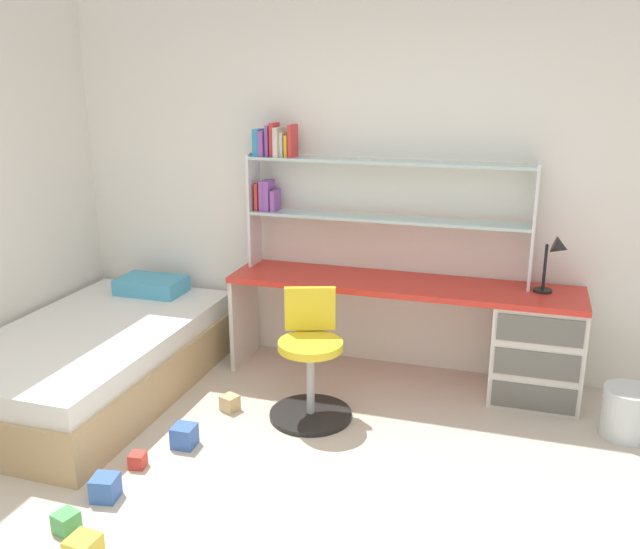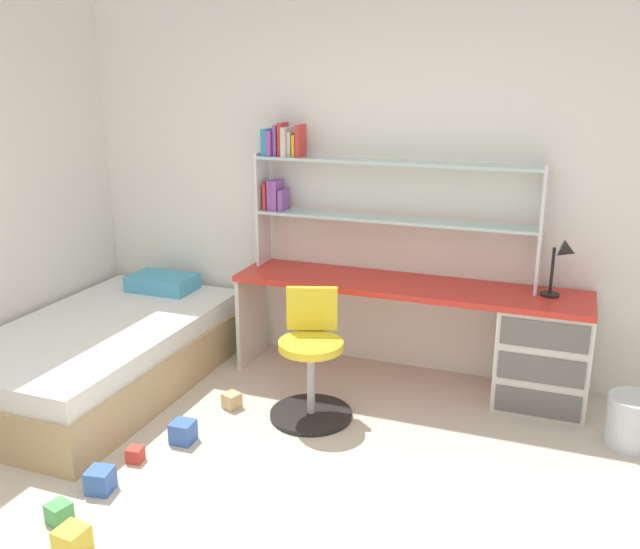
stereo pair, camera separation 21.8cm
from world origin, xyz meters
The scene contains 13 objects.
room_shell centered at (-1.20, 1.20, 1.33)m, with size 5.78×5.72×2.66m.
desk centered at (0.83, 2.08, 0.41)m, with size 2.38×0.52×0.72m.
bookshelf_hutch centered at (-0.23, 2.22, 1.33)m, with size 1.97×0.22×1.03m.
desk_lamp centered at (1.15, 2.11, 0.98)m, with size 0.20×0.17×0.38m.
swivel_chair centered at (-0.25, 1.41, 0.32)m, with size 0.52×0.52×0.80m.
bed_platform centered at (-1.76, 1.32, 0.23)m, with size 1.21×2.07×0.57m.
waste_bin centered at (1.62, 1.72, 0.15)m, with size 0.30×0.30×0.30m, color silver.
toy_block_green_0 centered at (-1.00, -0.02, 0.05)m, with size 0.10×0.10×0.10m, color #479E51.
toy_block_red_1 centered at (-0.98, 0.56, 0.04)m, with size 0.08×0.08×0.08m, color red.
toy_block_natural_2 centered at (-0.77, 1.31, 0.05)m, with size 0.10×0.10×0.10m, color tan.
toy_block_blue_3 centered at (-0.98, 0.26, 0.06)m, with size 0.13×0.13×0.13m, color #3860B7.
toy_block_yellow_4 centered at (-0.79, -0.18, 0.06)m, with size 0.13×0.13×0.13m, color gold.
toy_block_blue_5 centered at (-0.84, 0.83, 0.06)m, with size 0.13×0.13×0.13m, color #3860B7.
Camera 2 is at (1.15, -2.18, 2.08)m, focal length 37.83 mm.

